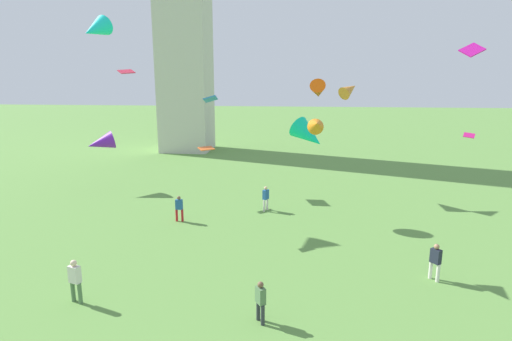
{
  "coord_description": "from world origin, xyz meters",
  "views": [
    {
      "loc": [
        2.31,
        -5.41,
        8.83
      ],
      "look_at": [
        0.29,
        14.16,
        4.38
      ],
      "focal_mm": 29.34,
      "sensor_mm": 36.0,
      "label": 1
    }
  ],
  "objects_px": {
    "person_0": "(266,197)",
    "kite_flying_0": "(350,90)",
    "kite_flying_4": "(101,143)",
    "kite_flying_5": "(126,72)",
    "person_4": "(435,260)",
    "kite_flying_3": "(210,99)",
    "kite_flying_6": "(95,29)",
    "person_3": "(75,279)",
    "kite_flying_2": "(206,148)",
    "kite_flying_1": "(316,125)",
    "kite_flying_9": "(469,135)",
    "person_2": "(179,207)",
    "kite_flying_8": "(472,50)",
    "kite_flying_10": "(309,135)",
    "person_1": "(260,300)",
    "kite_flying_7": "(318,91)"
  },
  "relations": [
    {
      "from": "kite_flying_0",
      "to": "kite_flying_8",
      "type": "relative_size",
      "value": 1.13
    },
    {
      "from": "person_2",
      "to": "person_4",
      "type": "bearing_deg",
      "value": -25.81
    },
    {
      "from": "kite_flying_10",
      "to": "person_4",
      "type": "bearing_deg",
      "value": -105.34
    },
    {
      "from": "person_4",
      "to": "kite_flying_9",
      "type": "xyz_separation_m",
      "value": [
        7.56,
        17.29,
        3.21
      ]
    },
    {
      "from": "kite_flying_0",
      "to": "kite_flying_3",
      "type": "height_order",
      "value": "kite_flying_0"
    },
    {
      "from": "kite_flying_4",
      "to": "person_1",
      "type": "bearing_deg",
      "value": 5.89
    },
    {
      "from": "person_2",
      "to": "kite_flying_6",
      "type": "relative_size",
      "value": 0.68
    },
    {
      "from": "kite_flying_9",
      "to": "kite_flying_0",
      "type": "bearing_deg",
      "value": -134.17
    },
    {
      "from": "person_0",
      "to": "person_2",
      "type": "height_order",
      "value": "person_0"
    },
    {
      "from": "person_2",
      "to": "kite_flying_10",
      "type": "height_order",
      "value": "kite_flying_10"
    },
    {
      "from": "person_2",
      "to": "person_1",
      "type": "bearing_deg",
      "value": -60.29
    },
    {
      "from": "person_1",
      "to": "kite_flying_0",
      "type": "xyz_separation_m",
      "value": [
        4.81,
        17.44,
        6.96
      ]
    },
    {
      "from": "person_2",
      "to": "kite_flying_3",
      "type": "height_order",
      "value": "kite_flying_3"
    },
    {
      "from": "kite_flying_4",
      "to": "kite_flying_5",
      "type": "height_order",
      "value": "kite_flying_5"
    },
    {
      "from": "person_3",
      "to": "kite_flying_6",
      "type": "xyz_separation_m",
      "value": [
        -4.0,
        11.6,
        10.63
      ]
    },
    {
      "from": "kite_flying_2",
      "to": "person_2",
      "type": "bearing_deg",
      "value": 109.65
    },
    {
      "from": "kite_flying_5",
      "to": "kite_flying_6",
      "type": "relative_size",
      "value": 0.54
    },
    {
      "from": "person_2",
      "to": "kite_flying_2",
      "type": "xyz_separation_m",
      "value": [
        2.14,
        -1.47,
        3.97
      ]
    },
    {
      "from": "person_3",
      "to": "kite_flying_1",
      "type": "distance_m",
      "value": 12.18
    },
    {
      "from": "person_1",
      "to": "kite_flying_6",
      "type": "bearing_deg",
      "value": -169.73
    },
    {
      "from": "kite_flying_3",
      "to": "kite_flying_8",
      "type": "xyz_separation_m",
      "value": [
        17.07,
        -4.5,
        3.25
      ]
    },
    {
      "from": "person_1",
      "to": "person_2",
      "type": "relative_size",
      "value": 1.0
    },
    {
      "from": "person_4",
      "to": "kite_flying_0",
      "type": "height_order",
      "value": "kite_flying_0"
    },
    {
      "from": "person_0",
      "to": "kite_flying_6",
      "type": "distance_m",
      "value": 15.06
    },
    {
      "from": "person_4",
      "to": "kite_flying_3",
      "type": "height_order",
      "value": "kite_flying_3"
    },
    {
      "from": "kite_flying_0",
      "to": "kite_flying_9",
      "type": "relative_size",
      "value": 1.89
    },
    {
      "from": "kite_flying_3",
      "to": "kite_flying_1",
      "type": "bearing_deg",
      "value": 28.64
    },
    {
      "from": "kite_flying_8",
      "to": "kite_flying_10",
      "type": "relative_size",
      "value": 0.59
    },
    {
      "from": "kite_flying_1",
      "to": "kite_flying_3",
      "type": "relative_size",
      "value": 0.84
    },
    {
      "from": "kite_flying_1",
      "to": "kite_flying_9",
      "type": "xyz_separation_m",
      "value": [
        12.85,
        15.42,
        -2.43
      ]
    },
    {
      "from": "kite_flying_3",
      "to": "kite_flying_6",
      "type": "height_order",
      "value": "kite_flying_6"
    },
    {
      "from": "kite_flying_4",
      "to": "kite_flying_6",
      "type": "height_order",
      "value": "kite_flying_6"
    },
    {
      "from": "kite_flying_1",
      "to": "person_0",
      "type": "bearing_deg",
      "value": 111.16
    },
    {
      "from": "person_0",
      "to": "person_1",
      "type": "distance_m",
      "value": 13.06
    },
    {
      "from": "person_0",
      "to": "kite_flying_0",
      "type": "bearing_deg",
      "value": -22.81
    },
    {
      "from": "person_3",
      "to": "kite_flying_2",
      "type": "xyz_separation_m",
      "value": [
        3.53,
        8.27,
        3.86
      ]
    },
    {
      "from": "kite_flying_2",
      "to": "kite_flying_4",
      "type": "xyz_separation_m",
      "value": [
        -10.2,
        8.14,
        -1.14
      ]
    },
    {
      "from": "kite_flying_0",
      "to": "kite_flying_7",
      "type": "xyz_separation_m",
      "value": [
        -2.21,
        0.82,
        -0.15
      ]
    },
    {
      "from": "person_0",
      "to": "kite_flying_7",
      "type": "distance_m",
      "value": 9.23
    },
    {
      "from": "person_0",
      "to": "kite_flying_7",
      "type": "height_order",
      "value": "kite_flying_7"
    },
    {
      "from": "kite_flying_4",
      "to": "person_4",
      "type": "bearing_deg",
      "value": 25.04
    },
    {
      "from": "kite_flying_10",
      "to": "kite_flying_6",
      "type": "bearing_deg",
      "value": 126.08
    },
    {
      "from": "person_4",
      "to": "kite_flying_3",
      "type": "xyz_separation_m",
      "value": [
        -12.88,
        14.12,
        6.15
      ]
    },
    {
      "from": "kite_flying_4",
      "to": "kite_flying_6",
      "type": "distance_m",
      "value": 9.63
    },
    {
      "from": "kite_flying_5",
      "to": "kite_flying_4",
      "type": "bearing_deg",
      "value": -53.29
    },
    {
      "from": "person_0",
      "to": "kite_flying_8",
      "type": "bearing_deg",
      "value": -57.83
    },
    {
      "from": "person_0",
      "to": "kite_flying_9",
      "type": "relative_size",
      "value": 1.72
    },
    {
      "from": "person_2",
      "to": "person_4",
      "type": "xyz_separation_m",
      "value": [
        13.35,
        -6.35,
        0.04
      ]
    },
    {
      "from": "kite_flying_2",
      "to": "kite_flying_7",
      "type": "xyz_separation_m",
      "value": [
        6.48,
        9.35,
        2.84
      ]
    },
    {
      "from": "kite_flying_5",
      "to": "kite_flying_8",
      "type": "xyz_separation_m",
      "value": [
        23.01,
        -3.06,
        1.22
      ]
    }
  ]
}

